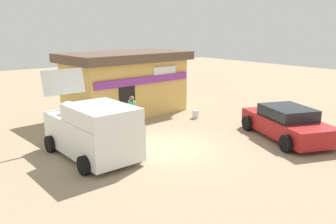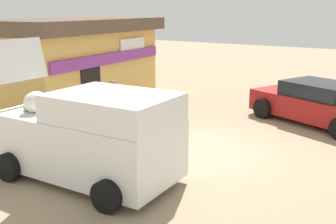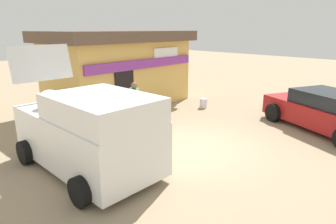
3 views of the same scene
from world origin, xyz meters
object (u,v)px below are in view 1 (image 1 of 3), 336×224
object	(u,v)px
customer_bending	(94,119)
unloaded_banana_pile	(59,132)
paint_bucket	(195,114)
storefront_bar	(126,82)
parked_sedan	(287,123)
delivery_van	(93,130)
vendor_standing	(132,111)

from	to	relation	value
customer_bending	unloaded_banana_pile	bearing A→B (deg)	120.85
unloaded_banana_pile	paint_bucket	bearing A→B (deg)	-10.56
storefront_bar	parked_sedan	distance (m)	8.36
customer_bending	delivery_van	bearing A→B (deg)	-117.05
unloaded_banana_pile	vendor_standing	bearing A→B (deg)	-26.21
storefront_bar	parked_sedan	bearing A→B (deg)	-69.07
paint_bucket	unloaded_banana_pile	bearing A→B (deg)	169.44
storefront_bar	delivery_van	distance (m)	6.46
parked_sedan	delivery_van	bearing A→B (deg)	157.83
unloaded_banana_pile	paint_bucket	world-z (taller)	paint_bucket
vendor_standing	paint_bucket	xyz separation A→B (m)	(3.84, 0.13, -0.73)
delivery_van	vendor_standing	bearing A→B (deg)	32.19
unloaded_banana_pile	paint_bucket	xyz separation A→B (m)	(6.62, -1.23, 0.02)
delivery_van	paint_bucket	world-z (taller)	delivery_van
parked_sedan	unloaded_banana_pile	world-z (taller)	parked_sedan
vendor_standing	paint_bucket	distance (m)	3.91
storefront_bar	vendor_standing	distance (m)	3.58
vendor_standing	customer_bending	size ratio (longest dim) A/B	1.04
storefront_bar	vendor_standing	xyz separation A→B (m)	(-1.60, -3.12, -0.74)
delivery_van	vendor_standing	size ratio (longest dim) A/B	2.63
storefront_bar	customer_bending	distance (m)	4.82
storefront_bar	customer_bending	bearing A→B (deg)	-136.96
storefront_bar	customer_bending	xyz separation A→B (m)	(-3.48, -3.25, -0.74)
vendor_standing	unloaded_banana_pile	size ratio (longest dim) A/B	1.95
parked_sedan	vendor_standing	xyz separation A→B (m)	(-4.56, 4.63, 0.30)
vendor_standing	paint_bucket	world-z (taller)	vendor_standing
parked_sedan	customer_bending	xyz separation A→B (m)	(-6.44, 4.50, 0.30)
unloaded_banana_pile	paint_bucket	distance (m)	6.73
paint_bucket	delivery_van	bearing A→B (deg)	-164.44
unloaded_banana_pile	delivery_van	bearing A→B (deg)	-88.06
parked_sedan	customer_bending	world-z (taller)	customer_bending
customer_bending	paint_bucket	distance (m)	5.78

